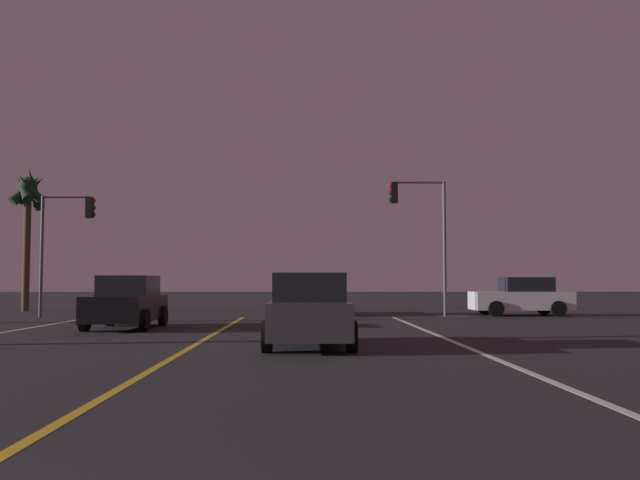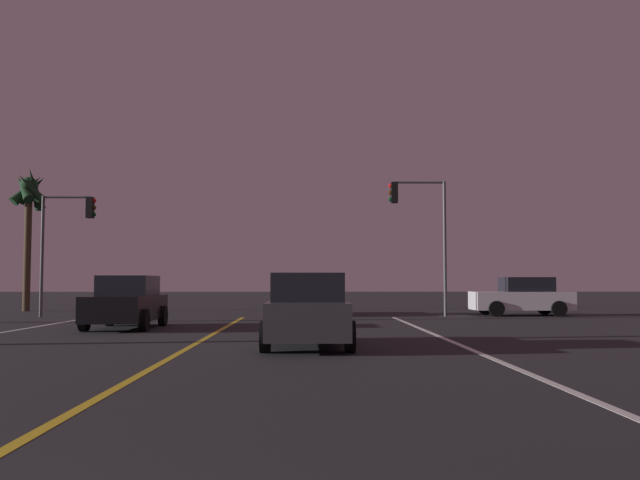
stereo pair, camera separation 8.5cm
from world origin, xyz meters
name	(u,v)px [view 1 (the left image)]	position (x,y,z in m)	size (l,w,h in m)	color
lane_edge_right	(507,363)	(6.33, 10.41, 0.00)	(0.16, 32.82, 0.01)	silver
lane_center_divider	(161,364)	(0.00, 10.41, 0.00)	(0.16, 32.82, 0.01)	gold
car_crossing_side	(522,297)	(12.23, 28.15, 0.82)	(4.30, 2.02, 1.70)	black
car_lead_same_lane	(309,311)	(2.71, 13.71, 0.82)	(2.02, 4.30, 1.70)	black
car_ahead_far	(311,297)	(2.88, 29.08, 0.82)	(2.02, 4.30, 1.70)	black
car_oncoming	(127,303)	(-3.14, 20.14, 0.82)	(2.02, 4.30, 1.70)	black
traffic_light_near_right	(419,217)	(7.54, 27.32, 4.29)	(2.50, 0.36, 5.86)	#4C4C51
traffic_light_near_left	(67,227)	(-7.57, 27.32, 3.82)	(2.33, 0.36, 5.18)	#4C4C51
palm_tree_left_far	(28,199)	(-11.60, 33.16, 5.75)	(1.99, 1.98, 7.40)	#473826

